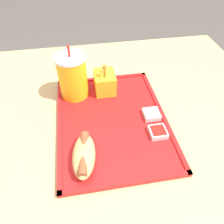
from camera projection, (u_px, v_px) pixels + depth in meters
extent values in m
plane|color=#4C4742|center=(109.00, 219.00, 1.15)|extent=(8.00, 8.00, 0.00)
cube|color=tan|center=(108.00, 186.00, 0.89)|extent=(1.01, 1.13, 0.73)
cube|color=red|center=(112.00, 120.00, 0.65)|extent=(0.42, 0.32, 0.01)
cube|color=red|center=(161.00, 113.00, 0.66)|extent=(0.42, 0.01, 0.00)
cube|color=red|center=(60.00, 125.00, 0.62)|extent=(0.42, 0.01, 0.00)
cube|color=red|center=(127.00, 182.00, 0.50)|extent=(0.01, 0.32, 0.00)
cube|color=red|center=(103.00, 78.00, 0.78)|extent=(0.01, 0.32, 0.00)
cylinder|color=gold|center=(73.00, 78.00, 0.68)|extent=(0.09, 0.09, 0.13)
cylinder|color=silver|center=(70.00, 58.00, 0.63)|extent=(0.09, 0.09, 0.01)
cylinder|color=red|center=(69.00, 51.00, 0.61)|extent=(0.01, 0.01, 0.03)
ellipsoid|color=tan|center=(84.00, 155.00, 0.53)|extent=(0.14, 0.07, 0.04)
cylinder|color=brown|center=(84.00, 153.00, 0.52)|extent=(0.12, 0.04, 0.02)
cube|color=gold|center=(105.00, 82.00, 0.72)|extent=(0.08, 0.07, 0.07)
cylinder|color=#E5C14C|center=(106.00, 71.00, 0.70)|extent=(0.01, 0.02, 0.06)
cylinder|color=#E5C14C|center=(101.00, 78.00, 0.68)|extent=(0.01, 0.02, 0.07)
cylinder|color=#E5C14C|center=(103.00, 76.00, 0.68)|extent=(0.01, 0.01, 0.07)
cylinder|color=#E5C14C|center=(106.00, 76.00, 0.68)|extent=(0.02, 0.02, 0.09)
cube|color=silver|center=(151.00, 114.00, 0.65)|extent=(0.05, 0.05, 0.02)
cube|color=white|center=(152.00, 113.00, 0.64)|extent=(0.04, 0.04, 0.00)
cube|color=silver|center=(158.00, 132.00, 0.60)|extent=(0.05, 0.05, 0.02)
cube|color=#B21914|center=(158.00, 130.00, 0.59)|extent=(0.04, 0.04, 0.00)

